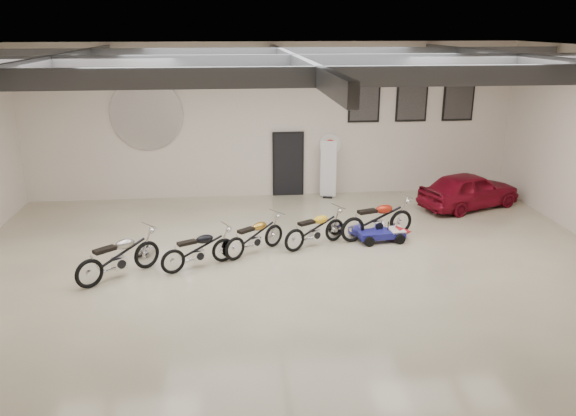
{
  "coord_description": "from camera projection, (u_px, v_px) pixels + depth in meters",
  "views": [
    {
      "loc": [
        -1.4,
        -12.17,
        5.52
      ],
      "look_at": [
        0.0,
        1.2,
        1.1
      ],
      "focal_mm": 35.0,
      "sensor_mm": 36.0,
      "label": 1
    }
  ],
  "objects": [
    {
      "name": "banner_stand",
      "position": [
        328.0,
        170.0,
        18.43
      ],
      "size": [
        0.55,
        0.33,
        1.9
      ],
      "primitive_type": null,
      "rotation": [
        0.0,
        0.0,
        -0.26
      ],
      "color": "white",
      "rests_on": "floor"
    },
    {
      "name": "oil_sign",
      "position": [
        330.0,
        145.0,
        18.64
      ],
      "size": [
        0.72,
        0.1,
        0.72
      ],
      "primitive_type": null,
      "color": "white",
      "rests_on": "back_wall"
    },
    {
      "name": "door",
      "position": [
        288.0,
        165.0,
        18.7
      ],
      "size": [
        0.92,
        0.08,
        2.1
      ],
      "primitive_type": "cube",
      "color": "black",
      "rests_on": "back_wall"
    },
    {
      "name": "back_wall",
      "position": [
        273.0,
        121.0,
        18.25
      ],
      "size": [
        16.0,
        0.02,
        5.0
      ],
      "primitive_type": "cube",
      "color": "beige",
      "rests_on": "floor"
    },
    {
      "name": "motorcycle_red",
      "position": [
        377.0,
        218.0,
        15.03
      ],
      "size": [
        2.24,
        1.26,
        1.11
      ],
      "primitive_type": null,
      "rotation": [
        0.0,
        0.0,
        0.3
      ],
      "color": "silver",
      "rests_on": "floor"
    },
    {
      "name": "go_kart",
      "position": [
        386.0,
        231.0,
        14.92
      ],
      "size": [
        1.57,
        0.83,
        0.55
      ],
      "primitive_type": null,
      "rotation": [
        0.0,
        0.0,
        0.1
      ],
      "color": "navy",
      "rests_on": "floor"
    },
    {
      "name": "floor",
      "position": [
        293.0,
        267.0,
        13.36
      ],
      "size": [
        16.0,
        12.0,
        0.01
      ],
      "primitive_type": "cube",
      "color": "#C1B893",
      "rests_on": "ground"
    },
    {
      "name": "motorcycle_gold",
      "position": [
        255.0,
        235.0,
        14.06
      ],
      "size": [
        1.8,
        1.58,
        0.95
      ],
      "primitive_type": null,
      "rotation": [
        0.0,
        0.0,
        0.66
      ],
      "color": "silver",
      "rests_on": "floor"
    },
    {
      "name": "poster_mid",
      "position": [
        412.0,
        101.0,
        18.47
      ],
      "size": [
        1.05,
        0.08,
        1.35
      ],
      "primitive_type": null,
      "color": "black",
      "rests_on": "back_wall"
    },
    {
      "name": "logo_plaque",
      "position": [
        147.0,
        114.0,
        17.71
      ],
      "size": [
        2.3,
        0.06,
        1.16
      ],
      "primitive_type": null,
      "color": "silver",
      "rests_on": "back_wall"
    },
    {
      "name": "motorcycle_silver",
      "position": [
        118.0,
        256.0,
        12.67
      ],
      "size": [
        2.0,
        1.83,
        1.08
      ],
      "primitive_type": null,
      "rotation": [
        0.0,
        0.0,
        0.7
      ],
      "color": "silver",
      "rests_on": "floor"
    },
    {
      "name": "vintage_car",
      "position": [
        469.0,
        190.0,
        17.55
      ],
      "size": [
        2.5,
        3.63,
        1.15
      ],
      "primitive_type": "imported",
      "rotation": [
        0.0,
        0.0,
        1.95
      ],
      "color": "maroon",
      "rests_on": "floor"
    },
    {
      "name": "motorcycle_black",
      "position": [
        198.0,
        249.0,
        13.22
      ],
      "size": [
        1.9,
        1.34,
        0.96
      ],
      "primitive_type": null,
      "rotation": [
        0.0,
        0.0,
        0.47
      ],
      "color": "silver",
      "rests_on": "floor"
    },
    {
      "name": "ceiling_beams",
      "position": [
        294.0,
        62.0,
        11.87
      ],
      "size": [
        15.8,
        11.8,
        0.32
      ],
      "primitive_type": null,
      "color": "#57595E",
      "rests_on": "ceiling"
    },
    {
      "name": "ceiling",
      "position": [
        294.0,
        50.0,
        11.8
      ],
      "size": [
        16.0,
        12.0,
        0.01
      ],
      "primitive_type": "cube",
      "color": "slate",
      "rests_on": "back_wall"
    },
    {
      "name": "poster_left",
      "position": [
        364.0,
        102.0,
        18.32
      ],
      "size": [
        1.05,
        0.08,
        1.35
      ],
      "primitive_type": null,
      "color": "black",
      "rests_on": "back_wall"
    },
    {
      "name": "motorcycle_yellow",
      "position": [
        315.0,
        228.0,
        14.51
      ],
      "size": [
        1.92,
        1.42,
        0.97
      ],
      "primitive_type": null,
      "rotation": [
        0.0,
        0.0,
        0.51
      ],
      "color": "silver",
      "rests_on": "floor"
    },
    {
      "name": "poster_right",
      "position": [
        458.0,
        100.0,
        18.63
      ],
      "size": [
        1.05,
        0.08,
        1.35
      ],
      "primitive_type": null,
      "color": "black",
      "rests_on": "back_wall"
    }
  ]
}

